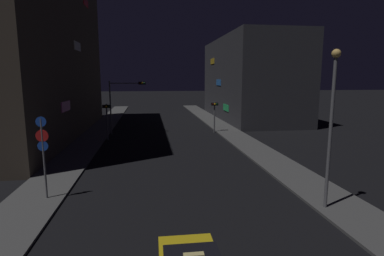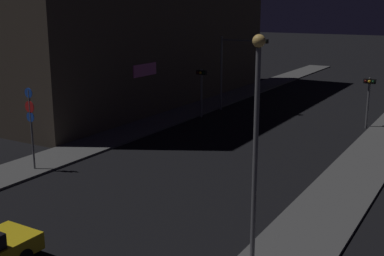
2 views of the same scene
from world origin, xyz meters
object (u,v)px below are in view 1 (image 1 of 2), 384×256
object	(u,v)px
traffic_light_left_kerb	(107,114)
street_lamp_near_block	(332,114)
sign_pole_left	(43,149)
traffic_light_overhead	(123,96)
traffic_light_right_kerb	(215,111)

from	to	relation	value
traffic_light_left_kerb	street_lamp_near_block	size ratio (longest dim) A/B	0.50
sign_pole_left	street_lamp_near_block	world-z (taller)	street_lamp_near_block
street_lamp_near_block	traffic_light_overhead	bearing A→B (deg)	116.79
traffic_light_overhead	street_lamp_near_block	world-z (taller)	street_lamp_near_block
traffic_light_left_kerb	sign_pole_left	bearing A→B (deg)	-94.07
traffic_light_left_kerb	traffic_light_right_kerb	xyz separation A→B (m)	(11.74, 2.74, -0.08)
traffic_light_left_kerb	traffic_light_right_kerb	distance (m)	12.05
traffic_light_overhead	traffic_light_left_kerb	xyz separation A→B (m)	(-1.42, -3.29, -1.59)
traffic_light_right_kerb	sign_pole_left	xyz separation A→B (m)	(-12.85, -18.38, 0.13)
traffic_light_left_kerb	traffic_light_right_kerb	bearing A→B (deg)	13.16
street_lamp_near_block	sign_pole_left	bearing A→B (deg)	167.25
traffic_light_overhead	traffic_light_right_kerb	bearing A→B (deg)	-3.03
traffic_light_overhead	traffic_light_right_kerb	xyz separation A→B (m)	(10.32, -0.55, -1.67)
traffic_light_overhead	traffic_light_left_kerb	world-z (taller)	traffic_light_overhead
traffic_light_overhead	street_lamp_near_block	bearing A→B (deg)	-63.21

